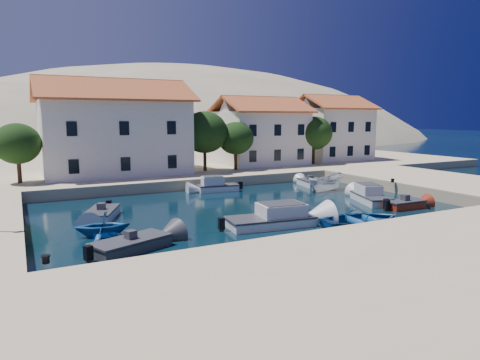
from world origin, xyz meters
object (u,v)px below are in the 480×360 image
building_left (114,126)px  cabin_cruiser_south (270,219)px  building_mid (260,130)px  boat_east (326,191)px  rowboat_south (361,226)px  cabin_cruiser_east (371,197)px  building_right (331,127)px

building_left → cabin_cruiser_south: 24.13m
building_mid → boat_east: size_ratio=2.34×
rowboat_south → boat_east: size_ratio=1.20×
building_mid → cabin_cruiser_east: size_ratio=2.16×
building_mid → cabin_cruiser_south: (-13.24, -24.01, -4.75)m
cabin_cruiser_south → rowboat_south: 5.78m
building_left → rowboat_south: (9.89, -25.62, -5.94)m
building_left → building_right: size_ratio=1.56×
building_right → cabin_cruiser_south: size_ratio=1.65×
boat_east → building_left: bearing=37.8°
rowboat_south → cabin_cruiser_south: bearing=70.1°
building_mid → rowboat_south: (-8.11, -26.62, -5.22)m
rowboat_south → cabin_cruiser_east: size_ratio=1.11×
rowboat_south → boat_east: 13.07m
building_left → building_mid: bearing=3.2°
cabin_cruiser_east → building_mid: bearing=14.9°
building_left → rowboat_south: size_ratio=2.74×
building_mid → rowboat_south: building_mid is taller
boat_east → building_right: bearing=-51.3°
building_mid → cabin_cruiser_east: 21.92m
building_right → cabin_cruiser_east: building_right is taller
building_mid → cabin_cruiser_south: size_ratio=1.83×
building_left → cabin_cruiser_south: building_left is taller
building_right → boat_east: (-13.74, -16.21, -5.47)m
building_right → boat_east: building_right is taller
cabin_cruiser_south → boat_east: bearing=44.5°
cabin_cruiser_south → rowboat_south: size_ratio=1.07×
building_right → boat_east: size_ratio=2.11×
building_left → cabin_cruiser_east: bearing=-51.9°
building_left → cabin_cruiser_east: building_left is taller
cabin_cruiser_east → boat_east: (0.35, 6.09, -0.48)m
cabin_cruiser_south → building_mid: bearing=68.2°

